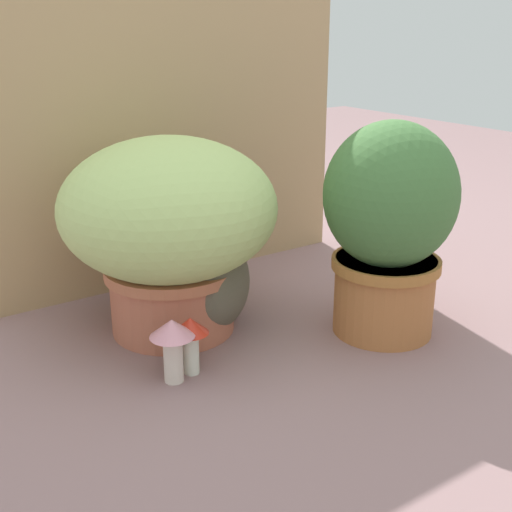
% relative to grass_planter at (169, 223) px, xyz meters
% --- Properties ---
extents(ground_plane, '(6.00, 6.00, 0.00)m').
position_rel_grass_planter_xyz_m(ground_plane, '(0.10, -0.15, -0.26)').
color(ground_plane, gray).
extents(cardboard_backdrop, '(1.08, 0.03, 0.97)m').
position_rel_grass_planter_xyz_m(cardboard_backdrop, '(0.17, 0.31, 0.22)').
color(cardboard_backdrop, tan).
rests_on(cardboard_backdrop, ground).
extents(grass_planter, '(0.49, 0.49, 0.45)m').
position_rel_grass_planter_xyz_m(grass_planter, '(0.00, 0.00, 0.00)').
color(grass_planter, '#B8654A').
rests_on(grass_planter, ground).
extents(leafy_planter, '(0.30, 0.30, 0.49)m').
position_rel_grass_planter_xyz_m(leafy_planter, '(0.39, -0.29, 0.00)').
color(leafy_planter, '#B36C3B').
rests_on(leafy_planter, ground).
extents(cat, '(0.33, 0.31, 0.32)m').
position_rel_grass_planter_xyz_m(cat, '(0.10, -0.03, -0.14)').
color(cat, brown).
rests_on(cat, ground).
extents(mushroom_ornament_pink, '(0.09, 0.09, 0.14)m').
position_rel_grass_planter_xyz_m(mushroom_ornament_pink, '(-0.12, -0.22, -0.16)').
color(mushroom_ornament_pink, silver).
rests_on(mushroom_ornament_pink, ground).
extents(mushroom_ornament_red, '(0.08, 0.08, 0.12)m').
position_rel_grass_planter_xyz_m(mushroom_ornament_red, '(-0.07, -0.21, -0.17)').
color(mushroom_ornament_red, silver).
rests_on(mushroom_ornament_red, ground).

